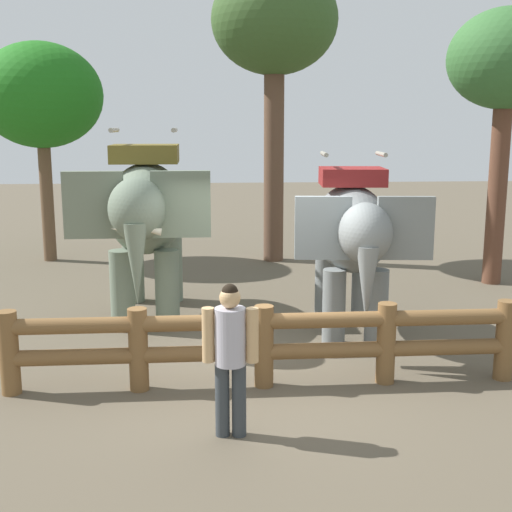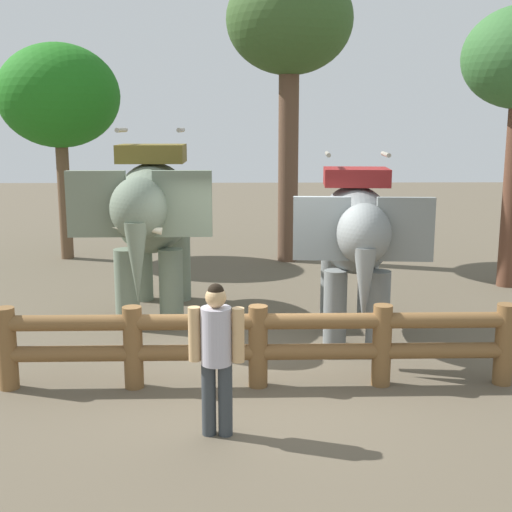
% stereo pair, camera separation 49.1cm
% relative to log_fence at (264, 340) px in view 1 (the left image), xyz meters
% --- Properties ---
extents(ground_plane, '(60.00, 60.00, 0.00)m').
position_rel_log_fence_xyz_m(ground_plane, '(-0.00, 0.29, -0.60)').
color(ground_plane, brown).
extents(log_fence, '(6.49, 0.29, 1.05)m').
position_rel_log_fence_xyz_m(log_fence, '(0.00, 0.00, 0.00)').
color(log_fence, brown).
rests_on(log_fence, ground).
extents(elephant_near_left, '(2.13, 3.72, 3.21)m').
position_rel_log_fence_xyz_m(elephant_near_left, '(-1.72, 3.18, 1.20)').
color(elephant_near_left, slate).
rests_on(elephant_near_left, ground).
extents(elephant_center, '(1.89, 3.34, 2.85)m').
position_rel_log_fence_xyz_m(elephant_center, '(1.54, 2.10, 1.00)').
color(elephant_center, slate).
rests_on(elephant_center, ground).
extents(tourist_woman_in_black, '(0.59, 0.35, 1.66)m').
position_rel_log_fence_xyz_m(tourist_woman_in_black, '(-0.46, -1.34, 0.36)').
color(tourist_woman_in_black, '#33393E').
rests_on(tourist_woman_in_black, ground).
extents(tree_far_left, '(2.92, 2.92, 6.86)m').
position_rel_log_fence_xyz_m(tree_far_left, '(0.89, 7.98, 4.86)').
color(tree_far_left, brown).
rests_on(tree_far_left, ground).
extents(tree_back_center, '(2.88, 2.88, 5.16)m').
position_rel_log_fence_xyz_m(tree_back_center, '(-4.56, 8.34, 3.30)').
color(tree_back_center, brown).
rests_on(tree_back_center, ground).
extents(tree_far_right, '(2.31, 2.31, 5.52)m').
position_rel_log_fence_xyz_m(tree_far_right, '(5.22, 5.28, 3.80)').
color(tree_far_right, brown).
rests_on(tree_far_right, ground).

